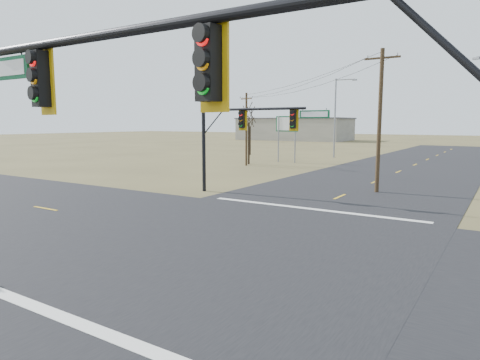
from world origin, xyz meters
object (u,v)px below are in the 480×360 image
at_px(utility_pole_far, 246,128).
at_px(highway_sign, 287,129).
at_px(bare_tree_a, 249,112).
at_px(mast_arm_far, 246,126).
at_px(bare_tree_b, 250,120).
at_px(mast_arm_near, 217,104).
at_px(streetlight_c, 337,114).
at_px(utility_pole_near, 380,119).

xyz_separation_m(utility_pole_far, highway_sign, (1.90, 5.79, -0.24)).
height_order(highway_sign, bare_tree_a, bare_tree_a).
bearing_deg(mast_arm_far, utility_pole_far, 108.98).
bearing_deg(bare_tree_b, mast_arm_near, -59.36).
bearing_deg(mast_arm_near, utility_pole_far, 129.18).
distance_m(mast_arm_far, utility_pole_far, 18.90).
height_order(mast_arm_far, streetlight_c, streetlight_c).
bearing_deg(bare_tree_b, streetlight_c, 8.62).
distance_m(utility_pole_near, bare_tree_a, 20.81).
distance_m(utility_pole_near, highway_sign, 21.84).
distance_m(utility_pole_far, streetlight_c, 16.10).
bearing_deg(mast_arm_far, streetlight_c, 87.43).
xyz_separation_m(mast_arm_near, streetlight_c, (-16.01, 49.17, 0.90)).
distance_m(highway_sign, streetlight_c, 10.11).
bearing_deg(bare_tree_b, utility_pole_near, -44.68).
xyz_separation_m(utility_pole_near, bare_tree_b, (-24.26, 23.99, 0.09)).
distance_m(mast_arm_near, utility_pole_far, 39.40).
xyz_separation_m(highway_sign, streetlight_c, (2.41, 9.63, 1.92)).
relative_size(utility_pole_far, streetlight_c, 0.75).
relative_size(utility_pole_far, highway_sign, 1.44).
bearing_deg(utility_pole_far, bare_tree_a, 111.35).
bearing_deg(highway_sign, utility_pole_far, -105.00).
height_order(utility_pole_far, bare_tree_a, utility_pole_far).
relative_size(mast_arm_near, utility_pole_far, 1.35).
bearing_deg(bare_tree_b, highway_sign, -39.04).
distance_m(mast_arm_far, streetlight_c, 32.03).
height_order(utility_pole_far, streetlight_c, streetlight_c).
distance_m(streetlight_c, bare_tree_b, 12.20).
relative_size(utility_pole_far, bare_tree_a, 1.07).
distance_m(mast_arm_far, highway_sign, 23.30).
distance_m(mast_arm_near, streetlight_c, 51.72).
height_order(highway_sign, streetlight_c, streetlight_c).
bearing_deg(utility_pole_far, bare_tree_b, 119.61).
distance_m(mast_arm_far, bare_tree_b, 34.53).
xyz_separation_m(streetlight_c, bare_tree_a, (-4.87, -13.99, -0.04)).
distance_m(utility_pole_near, streetlight_c, 28.58).
distance_m(utility_pole_far, bare_tree_a, 2.25).
bearing_deg(utility_pole_near, streetlight_c, 115.33).
height_order(mast_arm_far, bare_tree_a, bare_tree_a).
xyz_separation_m(bare_tree_a, bare_tree_b, (-7.17, 12.16, -0.79)).
bearing_deg(mast_arm_far, bare_tree_b, 108.07).
bearing_deg(bare_tree_b, utility_pole_far, -60.39).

